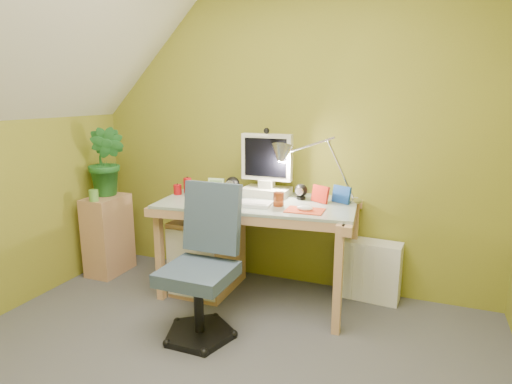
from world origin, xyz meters
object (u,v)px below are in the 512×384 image
(desk, at_px, (258,249))
(monitor, at_px, (267,158))
(side_ledge, at_px, (108,235))
(radiator, at_px, (369,270))
(potted_plant, at_px, (107,161))
(task_chair, at_px, (198,273))
(desk_lamp, at_px, (328,155))

(desk, height_order, monitor, monitor)
(desk, xyz_separation_m, monitor, (0.00, 0.18, 0.65))
(side_ledge, relative_size, radiator, 1.50)
(desk, height_order, potted_plant, potted_plant)
(desk, height_order, side_ledge, desk)
(side_ledge, xyz_separation_m, task_chair, (1.19, -0.61, 0.09))
(desk_lamp, distance_m, radiator, 0.90)
(desk, height_order, task_chair, task_chair)
(radiator, bearing_deg, monitor, -168.89)
(side_ledge, bearing_deg, monitor, 9.28)
(side_ledge, xyz_separation_m, radiator, (2.09, 0.31, -0.11))
(desk_lamp, height_order, side_ledge, desk_lamp)
(desk, xyz_separation_m, potted_plant, (-1.32, 0.01, 0.57))
(task_chair, relative_size, radiator, 1.93)
(task_chair, bearing_deg, side_ledge, 153.23)
(desk_lamp, relative_size, potted_plant, 1.15)
(desk, distance_m, potted_plant, 1.44)
(monitor, distance_m, desk_lamp, 0.45)
(desk_lamp, xyz_separation_m, radiator, (0.32, 0.09, -0.84))
(desk_lamp, height_order, task_chair, desk_lamp)
(desk, xyz_separation_m, side_ledge, (-1.32, -0.04, -0.04))
(desk_lamp, bearing_deg, potted_plant, -168.77)
(monitor, height_order, side_ledge, monitor)
(monitor, xyz_separation_m, task_chair, (-0.14, -0.83, -0.59))
(task_chair, bearing_deg, radiator, 45.89)
(desk, xyz_separation_m, radiator, (0.77, 0.27, -0.15))
(task_chair, bearing_deg, desk_lamp, 55.18)
(potted_plant, bearing_deg, radiator, 6.98)
(task_chair, height_order, radiator, task_chair)
(side_ledge, distance_m, task_chair, 1.34)
(desk, xyz_separation_m, desk_lamp, (0.45, 0.18, 0.69))
(desk, distance_m, radiator, 0.83)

